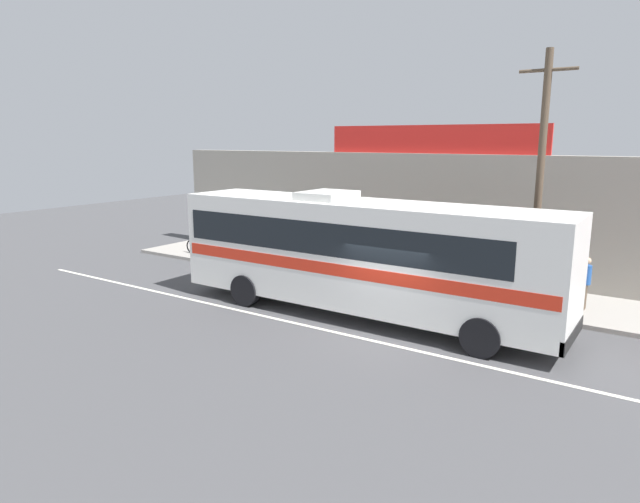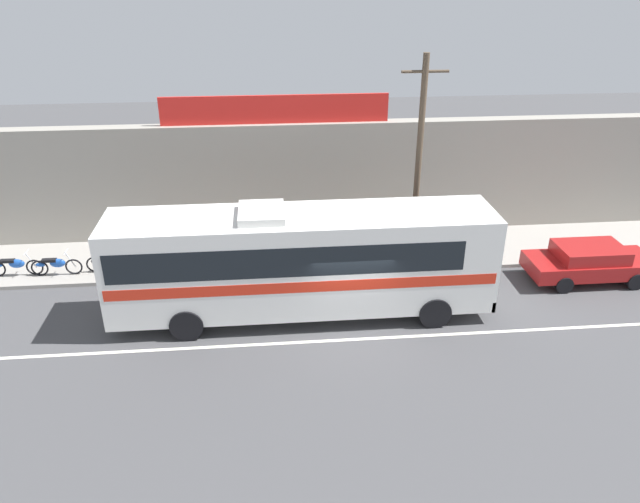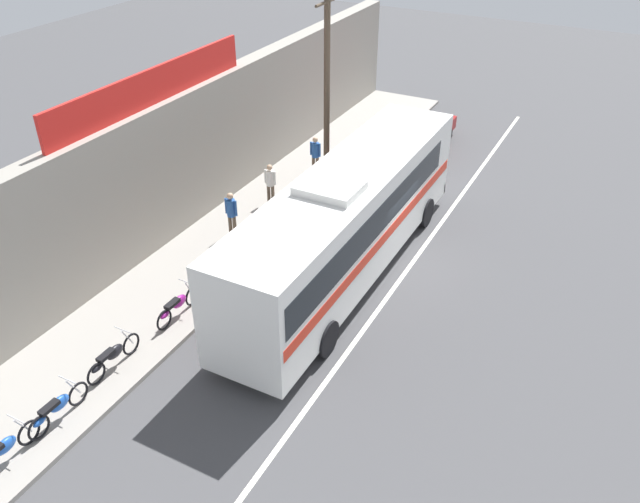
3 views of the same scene
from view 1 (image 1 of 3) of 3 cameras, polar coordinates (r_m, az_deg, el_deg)
ground_plane at (r=15.86m, az=7.15°, el=-8.34°), size 70.00×70.00×0.00m
sidewalk_slab at (r=20.41m, az=13.79°, el=-3.84°), size 30.00×3.60×0.14m
storefront_facade at (r=21.95m, az=16.04°, el=3.33°), size 30.00×0.70×4.80m
storefront_billboard at (r=22.45m, az=11.43°, el=11.28°), size 8.93×0.12×1.10m
road_center_stripe at (r=15.19m, az=5.77°, el=-9.21°), size 30.00×0.14×0.01m
intercity_bus at (r=16.74m, az=3.95°, el=0.14°), size 12.17×2.59×3.78m
utility_pole at (r=17.62m, az=21.71°, el=6.75°), size 1.60×0.22×7.74m
motorcycle_purple at (r=24.84m, az=-9.96°, el=0.23°), size 1.84×0.56×0.94m
motorcycle_orange at (r=22.01m, az=-1.55°, el=-1.06°), size 1.91×0.56×0.94m
motorcycle_blue at (r=23.61m, az=-6.32°, el=-0.25°), size 1.91×0.56×0.94m
motorcycle_green at (r=25.93m, az=-12.19°, el=0.62°), size 1.95×0.56×0.94m
pedestrian_far_right at (r=20.70m, az=10.35°, el=-0.46°), size 0.30×0.48×1.70m
pedestrian_by_curb at (r=19.01m, az=25.73°, el=-2.60°), size 0.30×0.48×1.65m
pedestrian_far_left at (r=19.91m, az=17.43°, el=-1.45°), size 0.30×0.48×1.62m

